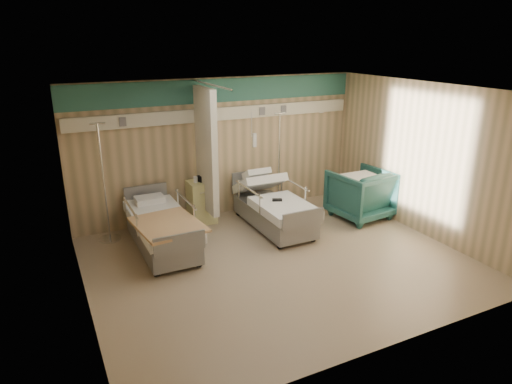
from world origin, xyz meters
The scene contains 13 objects.
ground centered at (0.00, 0.00, 0.00)m, with size 6.00×5.00×0.00m, color gray.
room_walls centered at (-0.03, 0.25, 1.86)m, with size 6.04×5.04×2.82m.
bed_right centered at (0.60, 1.30, 0.32)m, with size 1.00×2.16×0.63m, color white, non-canonical shape.
bed_left centered at (-1.60, 1.30, 0.32)m, with size 1.00×2.16×0.63m, color white, non-canonical shape.
bedside_cabinet centered at (-0.55, 2.20, 0.42)m, with size 0.50×0.48×0.85m, color #DCD889.
visitor_armchair centered at (2.45, 1.01, 0.50)m, with size 1.07×1.10×1.00m, color #21524C.
waffle_blanket centered at (2.43, 0.99, 1.04)m, with size 0.68×0.60×0.08m, color silver.
iv_stand_right centered at (1.23, 2.25, 0.42)m, with size 0.37×0.37×2.07m.
iv_stand_left centered at (-2.37, 2.13, 0.44)m, with size 0.39×0.39×2.17m.
call_remote centered at (0.56, 1.09, 0.65)m, with size 0.18×0.08×0.04m, color black.
tan_blanket centered at (-1.61, 0.84, 0.65)m, with size 0.97×1.22×0.04m, color tan.
toiletry_bag centered at (-0.49, 2.21, 0.91)m, with size 0.22×0.14×0.12m, color black.
white_cup centered at (-0.66, 2.18, 0.91)m, with size 0.08×0.08×0.12m, color white.
Camera 1 is at (-3.33, -5.93, 3.55)m, focal length 32.00 mm.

